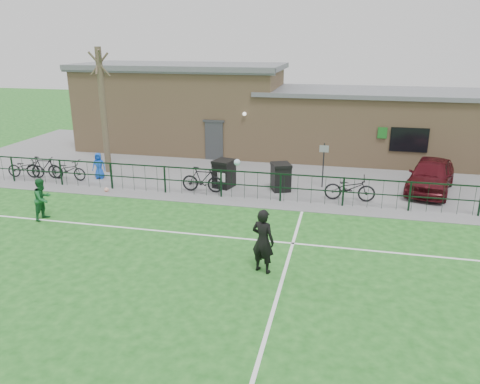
% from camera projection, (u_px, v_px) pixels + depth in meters
% --- Properties ---
extents(ground, '(90.00, 90.00, 0.00)m').
position_uv_depth(ground, '(196.00, 300.00, 11.98)').
color(ground, '#19571A').
rests_on(ground, ground).
extents(paving_strip, '(34.00, 13.00, 0.02)m').
position_uv_depth(paving_strip, '(276.00, 166.00, 24.46)').
color(paving_strip, slate).
rests_on(paving_strip, ground).
extents(pitch_line_touch, '(28.00, 0.10, 0.01)m').
position_uv_depth(pitch_line_touch, '(255.00, 201.00, 19.19)').
color(pitch_line_touch, white).
rests_on(pitch_line_touch, ground).
extents(pitch_line_mid, '(28.00, 0.10, 0.01)m').
position_uv_depth(pitch_line_mid, '(233.00, 238.00, 15.68)').
color(pitch_line_mid, white).
rests_on(pitch_line_mid, ground).
extents(pitch_line_perp, '(0.10, 16.00, 0.01)m').
position_uv_depth(pitch_line_perp, '(274.00, 309.00, 11.55)').
color(pitch_line_perp, white).
rests_on(pitch_line_perp, ground).
extents(perimeter_fence, '(28.00, 0.10, 1.20)m').
position_uv_depth(perimeter_fence, '(256.00, 186.00, 19.19)').
color(perimeter_fence, black).
rests_on(perimeter_fence, ground).
extents(bare_tree, '(0.30, 0.30, 6.00)m').
position_uv_depth(bare_tree, '(103.00, 112.00, 22.45)').
color(bare_tree, '#4E402F').
rests_on(bare_tree, ground).
extents(wheelie_bin_left, '(0.96, 1.03, 1.16)m').
position_uv_depth(wheelie_bin_left, '(224.00, 175.00, 20.78)').
color(wheelie_bin_left, black).
rests_on(wheelie_bin_left, paving_strip).
extents(wheelie_bin_right, '(1.01, 1.06, 1.12)m').
position_uv_depth(wheelie_bin_right, '(281.00, 178.00, 20.35)').
color(wheelie_bin_right, black).
rests_on(wheelie_bin_right, paving_strip).
extents(sign_post, '(0.08, 0.08, 2.00)m').
position_uv_depth(sign_post, '(323.00, 165.00, 20.63)').
color(sign_post, black).
rests_on(sign_post, paving_strip).
extents(car_maroon, '(2.74, 4.51, 1.43)m').
position_uv_depth(car_maroon, '(431.00, 175.00, 20.21)').
color(car_maroon, '#470C13').
rests_on(car_maroon, paving_strip).
extents(bicycle_a, '(1.88, 0.83, 0.96)m').
position_uv_depth(bicycle_a, '(26.00, 168.00, 22.25)').
color(bicycle_a, black).
rests_on(bicycle_a, paving_strip).
extents(bicycle_b, '(1.81, 0.69, 1.06)m').
position_uv_depth(bicycle_b, '(44.00, 167.00, 22.09)').
color(bicycle_b, black).
rests_on(bicycle_b, paving_strip).
extents(bicycle_c, '(1.86, 0.75, 0.96)m').
position_uv_depth(bicycle_c, '(68.00, 170.00, 21.89)').
color(bicycle_c, black).
rests_on(bicycle_c, paving_strip).
extents(bicycle_d, '(1.85, 0.55, 1.11)m').
position_uv_depth(bicycle_d, '(203.00, 179.00, 20.14)').
color(bicycle_d, black).
rests_on(bicycle_d, paving_strip).
extents(bicycle_e, '(2.05, 0.75, 1.07)m').
position_uv_depth(bicycle_e, '(350.00, 188.00, 19.07)').
color(bicycle_e, black).
rests_on(bicycle_e, paving_strip).
extents(spectator_child, '(0.68, 0.53, 1.24)m').
position_uv_depth(spectator_child, '(99.00, 166.00, 22.04)').
color(spectator_child, blue).
rests_on(spectator_child, paving_strip).
extents(goalkeeper_kick, '(1.95, 3.41, 2.50)m').
position_uv_depth(goalkeeper_kick, '(262.00, 239.00, 13.20)').
color(goalkeeper_kick, black).
rests_on(goalkeeper_kick, ground).
extents(outfield_player, '(0.67, 0.82, 1.56)m').
position_uv_depth(outfield_player, '(43.00, 199.00, 17.09)').
color(outfield_player, '#1B602E').
rests_on(outfield_player, ground).
extents(ball_ground, '(0.20, 0.20, 0.20)m').
position_uv_depth(ball_ground, '(107.00, 190.00, 20.31)').
color(ball_ground, white).
rests_on(ball_ground, ground).
extents(clubhouse, '(24.25, 5.40, 4.96)m').
position_uv_depth(clubhouse, '(270.00, 114.00, 26.73)').
color(clubhouse, tan).
rests_on(clubhouse, ground).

